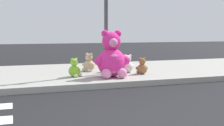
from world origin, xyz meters
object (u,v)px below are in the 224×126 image
object	(u,v)px
plush_lime	(75,69)
plush_white	(128,65)
plush_pink_large	(112,58)
plush_lavender	(113,63)
plush_brown	(142,67)
plush_tan	(89,64)
sign_pole	(106,14)

from	to	relation	value
plush_lime	plush_white	bearing A→B (deg)	10.92
plush_pink_large	plush_lavender	bearing A→B (deg)	69.74
plush_lavender	plush_brown	distance (m)	1.00
plush_tan	plush_lavender	bearing A→B (deg)	-21.50
sign_pole	plush_pink_large	xyz separation A→B (m)	(-0.03, -0.59, -1.20)
plush_pink_large	plush_lavender	size ratio (longest dim) A/B	2.02
plush_pink_large	plush_brown	bearing A→B (deg)	14.02
plush_pink_large	plush_brown	world-z (taller)	plush_pink_large
plush_tan	plush_lavender	distance (m)	0.74
sign_pole	plush_white	world-z (taller)	sign_pole
plush_lime	plush_brown	distance (m)	1.93
plush_lime	plush_brown	size ratio (longest dim) A/B	1.06
sign_pole	plush_lavender	bearing A→B (deg)	52.03
plush_tan	sign_pole	bearing A→B (deg)	-65.22
plush_white	plush_brown	bearing A→B (deg)	-58.13
sign_pole	plush_white	distance (m)	1.64
plush_pink_large	plush_lime	world-z (taller)	plush_pink_large
plush_pink_large	plush_brown	xyz separation A→B (m)	(1.00, 0.25, -0.31)
plush_white	plush_brown	size ratio (longest dim) A/B	1.13
plush_lime	plush_lavender	size ratio (longest dim) A/B	0.82
plush_pink_large	sign_pole	bearing A→B (deg)	86.96
sign_pole	plush_tan	distance (m)	1.67
plush_lavender	plush_brown	xyz separation A→B (m)	(0.62, -0.79, -0.06)
plush_lime	plush_brown	bearing A→B (deg)	-3.46
plush_pink_large	plush_brown	size ratio (longest dim) A/B	2.61
sign_pole	plush_lavender	distance (m)	1.56
plush_pink_large	plush_lime	xyz separation A→B (m)	(-0.93, 0.37, -0.30)
plush_white	plush_lime	world-z (taller)	plush_white
plush_white	plush_lime	bearing A→B (deg)	-169.08
plush_lavender	plush_brown	bearing A→B (deg)	-52.00
plush_brown	plush_pink_large	bearing A→B (deg)	-165.98
plush_lavender	plush_brown	world-z (taller)	plush_lavender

